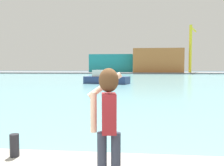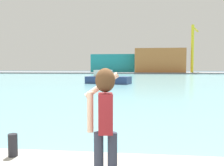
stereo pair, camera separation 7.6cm
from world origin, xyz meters
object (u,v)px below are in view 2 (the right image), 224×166
at_px(harbor_bollard, 13,145).
at_px(boat_moored, 107,79).
at_px(warehouse_left, 113,63).
at_px(warehouse_right, 159,61).
at_px(port_crane, 193,44).
at_px(person_photographer, 105,115).

height_order(harbor_bollard, boat_moored, boat_moored).
distance_m(boat_moored, warehouse_left, 61.54).
xyz_separation_m(warehouse_right, port_crane, (11.96, -0.09, 6.06)).
bearing_deg(warehouse_right, boat_moored, -101.97).
distance_m(person_photographer, harbor_bollard, 2.39).
bearing_deg(warehouse_right, port_crane, -0.42).
height_order(person_photographer, warehouse_left, warehouse_left).
bearing_deg(person_photographer, warehouse_right, -13.68).
bearing_deg(boat_moored, warehouse_left, 109.53).
bearing_deg(warehouse_right, harbor_bollard, -96.43).
relative_size(boat_moored, warehouse_right, 0.38).
relative_size(warehouse_left, warehouse_right, 0.95).
bearing_deg(boat_moored, person_photographer, -68.29).
bearing_deg(warehouse_right, person_photographer, -95.07).
bearing_deg(warehouse_left, warehouse_right, -16.74).
distance_m(harbor_bollard, warehouse_right, 87.14).
relative_size(boat_moored, port_crane, 0.40).
relative_size(person_photographer, boat_moored, 0.26).
distance_m(warehouse_right, port_crane, 13.41).
height_order(person_photographer, harbor_bollard, person_photographer).
xyz_separation_m(person_photographer, port_crane, (19.73, 87.47, 9.14)).
relative_size(harbor_bollard, warehouse_left, 0.03).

